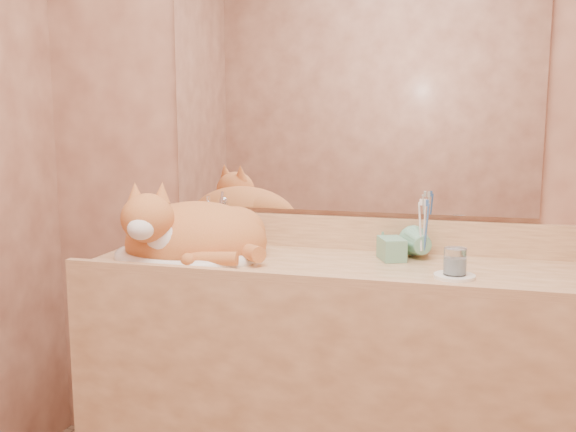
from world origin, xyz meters
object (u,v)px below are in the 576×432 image
(cat, at_px, (190,232))
(sink_basin, at_px, (186,235))
(soap_dispenser, at_px, (397,239))
(toothbrush_cup, at_px, (423,247))
(water_glass, at_px, (455,261))
(vanity_counter, at_px, (330,389))

(cat, bearing_deg, sink_basin, 153.86)
(soap_dispenser, relative_size, toothbrush_cup, 1.57)
(cat, bearing_deg, soap_dispenser, -9.17)
(cat, xyz_separation_m, toothbrush_cup, (0.76, 0.15, -0.04))
(cat, relative_size, water_glass, 6.13)
(sink_basin, bearing_deg, vanity_counter, -5.47)
(water_glass, bearing_deg, vanity_counter, 170.26)
(vanity_counter, relative_size, soap_dispenser, 9.58)
(vanity_counter, bearing_deg, soap_dispenser, 20.74)
(sink_basin, distance_m, water_glass, 0.89)
(toothbrush_cup, xyz_separation_m, water_glass, (0.11, -0.20, 0.00))
(toothbrush_cup, bearing_deg, sink_basin, -169.10)
(vanity_counter, bearing_deg, sink_basin, -177.71)
(soap_dispenser, height_order, water_glass, soap_dispenser)
(toothbrush_cup, bearing_deg, vanity_counter, -155.10)
(sink_basin, xyz_separation_m, cat, (0.02, -0.00, 0.01))
(vanity_counter, relative_size, cat, 3.27)
(cat, relative_size, toothbrush_cup, 4.61)
(toothbrush_cup, height_order, water_glass, toothbrush_cup)
(vanity_counter, distance_m, soap_dispenser, 0.55)
(sink_basin, bearing_deg, cat, -16.56)
(vanity_counter, distance_m, toothbrush_cup, 0.57)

